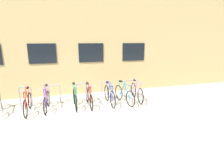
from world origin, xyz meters
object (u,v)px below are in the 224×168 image
object	(u,v)px
bicycle_red	(27,103)
bicycle_blue	(109,95)
bicycle_teal	(124,94)
bicycle_green	(75,99)
bicycle_maroon	(89,97)
bicycle_purple	(46,101)
bicycle_pink	(137,92)

from	to	relation	value
bicycle_red	bicycle_blue	xyz separation A→B (m)	(3.41, 0.04, 0.02)
bicycle_red	bicycle_blue	bearing A→B (deg)	0.72
bicycle_teal	bicycle_green	world-z (taller)	bicycle_green
bicycle_green	bicycle_maroon	bearing A→B (deg)	1.53
bicycle_purple	bicycle_teal	bearing A→B (deg)	-1.36
bicycle_teal	bicycle_pink	bearing A→B (deg)	13.38
bicycle_pink	bicycle_green	xyz separation A→B (m)	(-2.94, -0.14, -0.01)
bicycle_red	bicycle_purple	bearing A→B (deg)	7.16
bicycle_red	bicycle_purple	xyz separation A→B (m)	(0.71, 0.09, 0.00)
bicycle_pink	bicycle_green	world-z (taller)	bicycle_green
bicycle_teal	bicycle_purple	distance (m)	3.40
bicycle_teal	bicycle_blue	distance (m)	0.70
bicycle_red	bicycle_maroon	xyz separation A→B (m)	(2.47, 0.05, -0.00)
bicycle_red	bicycle_maroon	bearing A→B (deg)	1.12
bicycle_red	bicycle_blue	world-z (taller)	bicycle_red
bicycle_teal	bicycle_green	xyz separation A→B (m)	(-2.24, 0.02, -0.00)
bicycle_pink	bicycle_maroon	size ratio (longest dim) A/B	1.02
bicycle_pink	bicycle_red	bearing A→B (deg)	-177.90
bicycle_teal	bicycle_maroon	distance (m)	1.63
bicycle_purple	bicycle_blue	world-z (taller)	bicycle_purple
bicycle_maroon	bicycle_blue	world-z (taller)	bicycle_maroon
bicycle_teal	bicycle_red	size ratio (longest dim) A/B	1.04
bicycle_red	bicycle_purple	distance (m)	0.71
bicycle_teal	bicycle_blue	world-z (taller)	bicycle_blue
bicycle_green	bicycle_maroon	world-z (taller)	bicycle_maroon
bicycle_pink	bicycle_purple	size ratio (longest dim) A/B	1.09
bicycle_green	bicycle_maroon	distance (m)	0.61
bicycle_green	bicycle_blue	distance (m)	1.54
bicycle_teal	bicycle_maroon	world-z (taller)	bicycle_maroon
bicycle_teal	bicycle_purple	world-z (taller)	bicycle_purple
bicycle_teal	bicycle_purple	size ratio (longest dim) A/B	1.08
bicycle_green	bicycle_teal	bearing A→B (deg)	-0.60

